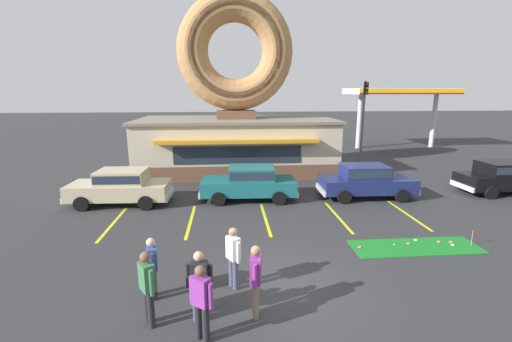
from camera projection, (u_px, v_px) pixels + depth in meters
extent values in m
plane|color=#2D2D30|center=(283.00, 288.00, 8.99)|extent=(160.00, 160.00, 0.00)
cube|color=brown|center=(237.00, 163.00, 22.40)|extent=(12.00, 6.00, 0.90)
cube|color=beige|center=(236.00, 139.00, 22.04)|extent=(12.00, 6.00, 2.30)
cube|color=slate|center=(236.00, 120.00, 21.76)|extent=(12.30, 6.30, 0.16)
cube|color=orange|center=(238.00, 142.00, 18.77)|extent=(9.00, 0.60, 0.20)
cube|color=#232D3D|center=(238.00, 155.00, 19.23)|extent=(7.20, 0.03, 1.00)
cube|color=brown|center=(236.00, 114.00, 21.69)|extent=(2.40, 1.80, 0.50)
torus|color=#B27F4C|center=(235.00, 51.00, 20.82)|extent=(7.10, 1.90, 7.10)
torus|color=#9E6B42|center=(235.00, 51.00, 20.41)|extent=(6.25, 1.05, 6.24)
cube|color=#197523|center=(415.00, 247.00, 11.31)|extent=(4.21, 1.32, 0.03)
torus|color=#E5C666|center=(453.00, 245.00, 11.38)|extent=(0.13, 0.13, 0.04)
torus|color=#E5C666|center=(416.00, 240.00, 11.76)|extent=(0.13, 0.13, 0.04)
torus|color=#D8667F|center=(439.00, 242.00, 11.62)|extent=(0.13, 0.13, 0.04)
torus|color=#D8667F|center=(451.00, 242.00, 11.61)|extent=(0.13, 0.13, 0.04)
torus|color=#D8667F|center=(360.00, 247.00, 11.23)|extent=(0.13, 0.13, 0.04)
torus|color=#D8667F|center=(408.00, 244.00, 11.49)|extent=(0.13, 0.13, 0.04)
sphere|color=white|center=(394.00, 244.00, 11.41)|extent=(0.04, 0.04, 0.04)
cylinder|color=silver|center=(472.00, 238.00, 11.29)|extent=(0.01, 0.01, 0.55)
cube|color=red|center=(475.00, 232.00, 11.24)|extent=(0.12, 0.01, 0.08)
cube|color=#BCAD89|center=(120.00, 190.00, 15.53)|extent=(4.47, 1.93, 0.68)
cube|color=#BCAD89|center=(122.00, 176.00, 15.39)|extent=(2.16, 1.64, 0.60)
cube|color=#232D3D|center=(122.00, 176.00, 15.39)|extent=(2.08, 1.66, 0.36)
cube|color=silver|center=(70.00, 196.00, 15.49)|extent=(0.17, 1.67, 0.24)
cube|color=silver|center=(170.00, 195.00, 15.69)|extent=(0.17, 1.67, 0.24)
cylinder|color=black|center=(81.00, 204.00, 14.69)|extent=(0.65, 0.24, 0.64)
cylinder|color=black|center=(98.00, 192.00, 16.41)|extent=(0.65, 0.24, 0.64)
cylinder|color=black|center=(146.00, 203.00, 14.81)|extent=(0.65, 0.24, 0.64)
cylinder|color=black|center=(155.00, 191.00, 16.53)|extent=(0.65, 0.24, 0.64)
cube|color=navy|center=(367.00, 184.00, 16.53)|extent=(4.44, 1.86, 0.68)
cube|color=navy|center=(364.00, 171.00, 16.38)|extent=(2.13, 1.61, 0.60)
cube|color=#232D3D|center=(364.00, 171.00, 16.37)|extent=(2.05, 1.63, 0.36)
cube|color=silver|center=(411.00, 188.00, 16.72)|extent=(0.14, 1.67, 0.24)
cube|color=silver|center=(321.00, 190.00, 16.45)|extent=(0.14, 1.67, 0.24)
cylinder|color=black|center=(386.00, 186.00, 17.55)|extent=(0.64, 0.23, 0.64)
cylinder|color=black|center=(402.00, 196.00, 15.83)|extent=(0.64, 0.23, 0.64)
cylinder|color=black|center=(333.00, 186.00, 17.38)|extent=(0.64, 0.23, 0.64)
cylinder|color=black|center=(344.00, 197.00, 15.67)|extent=(0.64, 0.23, 0.64)
cube|color=#196066|center=(248.00, 186.00, 16.20)|extent=(4.47, 1.95, 0.68)
cube|color=#196066|center=(252.00, 173.00, 16.06)|extent=(2.17, 1.65, 0.60)
cube|color=#232D3D|center=(252.00, 172.00, 16.06)|extent=(2.08, 1.67, 0.36)
cube|color=silver|center=(201.00, 191.00, 16.17)|extent=(0.17, 1.67, 0.24)
cube|color=silver|center=(295.00, 190.00, 16.34)|extent=(0.17, 1.67, 0.24)
cylinder|color=black|center=(219.00, 199.00, 15.37)|extent=(0.65, 0.25, 0.64)
cylinder|color=black|center=(221.00, 188.00, 17.08)|extent=(0.65, 0.25, 0.64)
cylinder|color=black|center=(279.00, 198.00, 15.48)|extent=(0.65, 0.25, 0.64)
cylinder|color=black|center=(275.00, 188.00, 17.19)|extent=(0.65, 0.25, 0.64)
cube|color=black|center=(504.00, 180.00, 17.27)|extent=(4.45, 1.88, 0.68)
cube|color=black|center=(503.00, 168.00, 17.11)|extent=(2.14, 1.62, 0.60)
cube|color=#232D3D|center=(503.00, 168.00, 17.10)|extent=(2.06, 1.64, 0.36)
cube|color=silver|center=(462.00, 186.00, 17.08)|extent=(0.14, 1.67, 0.24)
cylinder|color=black|center=(512.00, 181.00, 18.35)|extent=(0.65, 0.24, 0.64)
cylinder|color=black|center=(465.00, 183.00, 18.05)|extent=(0.65, 0.24, 0.64)
cylinder|color=black|center=(491.00, 192.00, 16.35)|extent=(0.65, 0.24, 0.64)
cylinder|color=#232328|center=(147.00, 305.00, 7.54)|extent=(0.15, 0.15, 0.86)
cylinder|color=#232328|center=(151.00, 310.00, 7.39)|extent=(0.15, 0.15, 0.86)
cube|color=#386B42|center=(147.00, 277.00, 7.29)|extent=(0.41, 0.45, 0.63)
cylinder|color=#386B42|center=(142.00, 273.00, 7.49)|extent=(0.10, 0.10, 0.58)
cylinder|color=#386B42|center=(152.00, 283.00, 7.11)|extent=(0.10, 0.10, 0.58)
sphere|color=brown|center=(145.00, 257.00, 7.19)|extent=(0.23, 0.23, 0.23)
cylinder|color=#7F7056|center=(255.00, 302.00, 7.69)|extent=(0.15, 0.15, 0.85)
cylinder|color=#7F7056|center=(256.00, 296.00, 7.88)|extent=(0.15, 0.15, 0.85)
cube|color=#8C3393|center=(256.00, 270.00, 7.62)|extent=(0.30, 0.41, 0.62)
cylinder|color=#8C3393|center=(255.00, 277.00, 7.38)|extent=(0.10, 0.10, 0.57)
cylinder|color=#8C3393|center=(256.00, 265.00, 7.87)|extent=(0.10, 0.10, 0.57)
sphere|color=#9E7051|center=(256.00, 251.00, 7.51)|extent=(0.23, 0.23, 0.23)
cylinder|color=#474C66|center=(236.00, 275.00, 8.84)|extent=(0.15, 0.15, 0.82)
cylinder|color=#474C66|center=(232.00, 271.00, 9.00)|extent=(0.15, 0.15, 0.82)
cube|color=silver|center=(233.00, 248.00, 8.76)|extent=(0.40, 0.45, 0.60)
cylinder|color=silver|center=(238.00, 253.00, 8.56)|extent=(0.10, 0.10, 0.55)
cylinder|color=silver|center=(228.00, 246.00, 8.97)|extent=(0.10, 0.10, 0.55)
sphere|color=#9E7051|center=(233.00, 232.00, 8.66)|extent=(0.22, 0.22, 0.22)
cylinder|color=#474C66|center=(196.00, 303.00, 7.64)|extent=(0.15, 0.15, 0.82)
cylinder|color=#474C66|center=(205.00, 304.00, 7.63)|extent=(0.15, 0.15, 0.82)
cube|color=black|center=(199.00, 275.00, 7.47)|extent=(0.41, 0.28, 0.60)
cylinder|color=black|center=(188.00, 276.00, 7.49)|extent=(0.10, 0.10, 0.55)
cylinder|color=black|center=(211.00, 276.00, 7.47)|extent=(0.10, 0.10, 0.55)
sphere|color=tan|center=(198.00, 256.00, 7.37)|extent=(0.22, 0.22, 0.22)
cylinder|color=#232328|center=(154.00, 285.00, 8.39)|extent=(0.15, 0.15, 0.78)
cylinder|color=#232328|center=(154.00, 281.00, 8.58)|extent=(0.15, 0.15, 0.78)
cube|color=#33478C|center=(152.00, 258.00, 8.33)|extent=(0.31, 0.42, 0.57)
cylinder|color=#33478C|center=(152.00, 264.00, 8.10)|extent=(0.10, 0.10, 0.53)
cylinder|color=#33478C|center=(152.00, 255.00, 8.57)|extent=(0.10, 0.10, 0.53)
sphere|color=beige|center=(151.00, 242.00, 8.24)|extent=(0.21, 0.21, 0.21)
cylinder|color=#232328|center=(206.00, 324.00, 6.96)|extent=(0.15, 0.15, 0.83)
cylinder|color=#232328|center=(198.00, 321.00, 7.06)|extent=(0.15, 0.15, 0.83)
cube|color=#8C3393|center=(201.00, 291.00, 6.85)|extent=(0.45, 0.42, 0.61)
cylinder|color=#8C3393|center=(211.00, 296.00, 6.73)|extent=(0.10, 0.10, 0.56)
cylinder|color=#8C3393|center=(192.00, 289.00, 6.99)|extent=(0.10, 0.10, 0.56)
sphere|color=brown|center=(200.00, 271.00, 6.75)|extent=(0.22, 0.22, 0.22)
cylinder|color=#232833|center=(117.00, 175.00, 19.03)|extent=(0.56, 0.56, 0.95)
torus|color=black|center=(116.00, 167.00, 18.92)|extent=(0.57, 0.57, 0.05)
cylinder|color=#595B60|center=(363.00, 120.00, 25.98)|extent=(0.16, 0.16, 5.80)
cube|color=black|center=(366.00, 88.00, 25.27)|extent=(0.28, 0.24, 0.90)
sphere|color=red|center=(367.00, 84.00, 25.08)|extent=(0.18, 0.18, 0.18)
sphere|color=orange|center=(367.00, 88.00, 25.15)|extent=(0.18, 0.18, 0.18)
sphere|color=green|center=(366.00, 93.00, 25.22)|extent=(0.18, 0.18, 0.18)
cylinder|color=silver|center=(359.00, 122.00, 30.67)|extent=(0.40, 0.40, 4.80)
cylinder|color=silver|center=(434.00, 121.00, 31.25)|extent=(0.40, 0.40, 4.80)
cube|color=silver|center=(400.00, 91.00, 30.36)|extent=(9.00, 4.40, 0.50)
cube|color=yellow|center=(413.00, 91.00, 28.20)|extent=(9.00, 0.04, 0.44)
cube|color=red|center=(413.00, 93.00, 28.22)|extent=(9.00, 0.04, 0.12)
cube|color=yellow|center=(113.00, 223.00, 13.35)|extent=(0.12, 3.60, 0.01)
cube|color=yellow|center=(191.00, 221.00, 13.60)|extent=(0.12, 3.60, 0.01)
cube|color=yellow|center=(265.00, 219.00, 13.84)|extent=(0.12, 3.60, 0.01)
cube|color=yellow|center=(338.00, 217.00, 14.09)|extent=(0.12, 3.60, 0.01)
cube|color=yellow|center=(407.00, 214.00, 14.34)|extent=(0.12, 3.60, 0.01)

